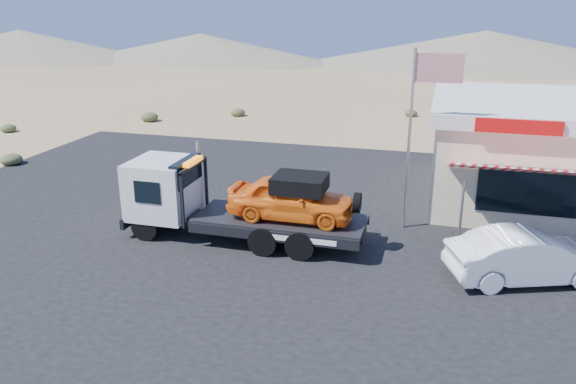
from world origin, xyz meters
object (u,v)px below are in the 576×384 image
tow_truck (238,199)px  flagpole (418,120)px  white_sedan (528,257)px  jerky_store (571,151)px

tow_truck → flagpole: size_ratio=1.28×
tow_truck → flagpole: (5.35, 2.42, 2.38)m
tow_truck → white_sedan: tow_truck is taller
white_sedan → jerky_store: bearing=-37.3°
jerky_store → flagpole: flagpole is taller
jerky_store → flagpole: (-5.57, -4.47, 1.77)m
jerky_store → white_sedan: bearing=-106.5°
white_sedan → jerky_store: (2.22, 7.52, 1.25)m
flagpole → jerky_store: bearing=38.8°
white_sedan → flagpole: (-3.35, 3.04, 3.03)m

